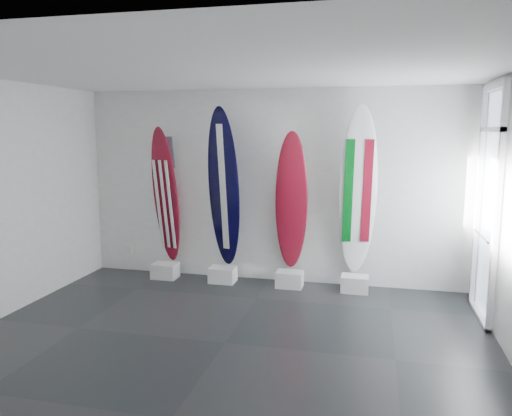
% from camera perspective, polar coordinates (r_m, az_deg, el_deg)
% --- Properties ---
extents(floor, '(6.00, 6.00, 0.00)m').
position_cam_1_polar(floor, '(5.82, -3.55, -15.14)').
color(floor, black).
rests_on(floor, ground).
extents(ceiling, '(6.00, 6.00, 0.00)m').
position_cam_1_polar(ceiling, '(5.36, -3.87, 15.62)').
color(ceiling, white).
rests_on(ceiling, wall_back).
extents(wall_back, '(6.00, 0.00, 6.00)m').
position_cam_1_polar(wall_back, '(7.79, 1.67, 2.47)').
color(wall_back, silver).
rests_on(wall_back, ground).
extents(wall_front, '(6.00, 0.00, 6.00)m').
position_cam_1_polar(wall_front, '(3.14, -17.25, -7.56)').
color(wall_front, silver).
rests_on(wall_front, ground).
extents(display_block_usa, '(0.40, 0.30, 0.24)m').
position_cam_1_polar(display_block_usa, '(8.26, -10.34, -7.07)').
color(display_block_usa, silver).
rests_on(display_block_usa, floor).
extents(surfboard_usa, '(0.58, 0.48, 2.20)m').
position_cam_1_polar(surfboard_usa, '(8.11, -10.29, 1.40)').
color(surfboard_usa, maroon).
rests_on(surfboard_usa, display_block_usa).
extents(display_block_navy, '(0.40, 0.30, 0.24)m').
position_cam_1_polar(display_block_navy, '(7.93, -3.83, -7.61)').
color(display_block_navy, silver).
rests_on(display_block_navy, floor).
extents(surfboard_navy, '(0.63, 0.45, 2.50)m').
position_cam_1_polar(surfboard_navy, '(7.76, -3.71, 2.31)').
color(surfboard_navy, black).
rests_on(surfboard_navy, display_block_navy).
extents(display_block_swiss, '(0.40, 0.30, 0.24)m').
position_cam_1_polar(display_block_swiss, '(7.70, 3.86, -8.13)').
color(display_block_swiss, silver).
rests_on(display_block_swiss, floor).
extents(surfboard_swiss, '(0.54, 0.48, 2.14)m').
position_cam_1_polar(surfboard_swiss, '(7.54, 4.08, 0.71)').
color(surfboard_swiss, maroon).
rests_on(surfboard_swiss, display_block_swiss).
extents(display_block_italy, '(0.40, 0.30, 0.24)m').
position_cam_1_polar(display_block_italy, '(7.61, 11.22, -8.49)').
color(display_block_italy, silver).
rests_on(display_block_italy, floor).
extents(surfboard_italy, '(0.62, 0.44, 2.49)m').
position_cam_1_polar(surfboard_italy, '(7.42, 11.57, 1.84)').
color(surfboard_italy, silver).
rests_on(surfboard_italy, display_block_italy).
extents(wall_outlet, '(0.09, 0.02, 0.13)m').
position_cam_1_polar(wall_outlet, '(8.80, -14.27, -4.68)').
color(wall_outlet, silver).
rests_on(wall_outlet, wall_back).
extents(glass_door, '(0.12, 1.16, 2.85)m').
position_cam_1_polar(glass_door, '(6.85, 25.04, 0.11)').
color(glass_door, white).
rests_on(glass_door, floor).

